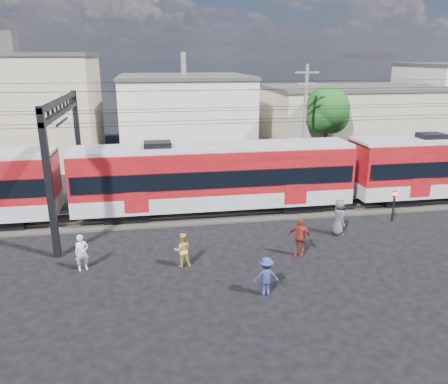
{
  "coord_description": "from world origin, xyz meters",
  "views": [
    {
      "loc": [
        -5.39,
        -16.27,
        9.03
      ],
      "look_at": [
        -1.8,
        5.0,
        2.3
      ],
      "focal_mm": 35.0,
      "sensor_mm": 36.0,
      "label": 1
    }
  ],
  "objects_px": {
    "pedestrian_a": "(82,253)",
    "pedestrian_c": "(266,276)",
    "crossing_signal": "(394,200)",
    "commuter_train": "(218,175)"
  },
  "relations": [
    {
      "from": "pedestrian_c",
      "to": "crossing_signal",
      "type": "xyz_separation_m",
      "value": [
        9.16,
        6.56,
        0.46
      ]
    },
    {
      "from": "pedestrian_c",
      "to": "crossing_signal",
      "type": "bearing_deg",
      "value": -142.71
    },
    {
      "from": "commuter_train",
      "to": "crossing_signal",
      "type": "height_order",
      "value": "commuter_train"
    },
    {
      "from": "pedestrian_a",
      "to": "pedestrian_c",
      "type": "xyz_separation_m",
      "value": [
        7.4,
        -3.41,
        -0.02
      ]
    },
    {
      "from": "crossing_signal",
      "to": "pedestrian_c",
      "type": "bearing_deg",
      "value": -144.37
    },
    {
      "from": "crossing_signal",
      "to": "pedestrian_a",
      "type": "bearing_deg",
      "value": -169.22
    },
    {
      "from": "pedestrian_a",
      "to": "pedestrian_c",
      "type": "distance_m",
      "value": 8.15
    },
    {
      "from": "commuter_train",
      "to": "pedestrian_a",
      "type": "distance_m",
      "value": 9.38
    },
    {
      "from": "commuter_train",
      "to": "crossing_signal",
      "type": "relative_size",
      "value": 27.55
    },
    {
      "from": "pedestrian_a",
      "to": "crossing_signal",
      "type": "height_order",
      "value": "crossing_signal"
    }
  ]
}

